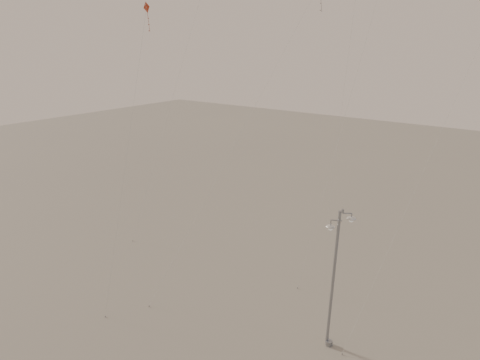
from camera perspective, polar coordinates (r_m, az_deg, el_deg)
The scene contains 5 objects.
ground at distance 33.02m, azimuth -3.13°, elevation -15.47°, with size 160.00×160.00×0.00m, color gray.
street_lamp at distance 27.78m, azimuth 11.42°, elevation -11.33°, with size 1.48×1.04×8.80m.
kite_1 at distance 36.86m, azimuth 5.80°, elevation 15.88°, with size 3.73×16.53×22.09m.
kite_3 at distance 34.38m, azimuth -12.34°, elevation 12.47°, with size 3.70×8.47×20.13m.
kite_4 at distance 32.93m, azimuth 26.90°, elevation 13.80°, with size 4.16×14.42×23.40m.
Camera 1 is at (18.02, -21.25, 17.73)m, focal length 35.00 mm.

